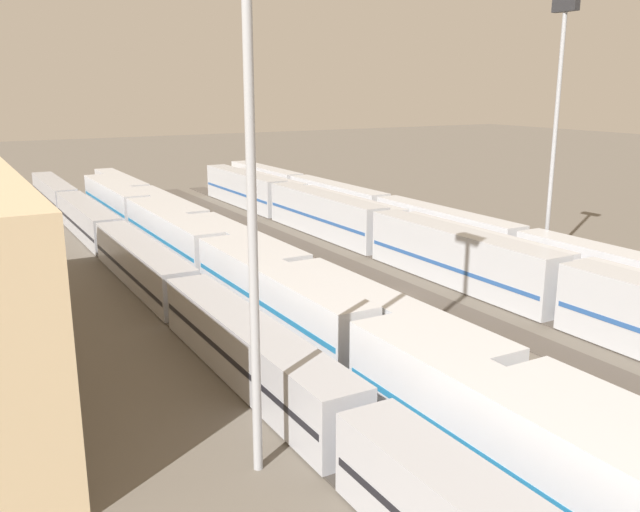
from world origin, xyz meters
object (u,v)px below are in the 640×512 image
(light_mast_0, at_px, (558,98))
(light_mast_1, at_px, (247,32))
(train_on_track_0, at_px, (507,242))
(train_on_track_6, at_px, (274,299))
(train_on_track_1, at_px, (474,250))
(train_on_track_7, at_px, (176,291))
(train_on_track_5, at_px, (293,276))
(train_on_track_2, at_px, (381,233))

(light_mast_0, relative_size, light_mast_1, 0.81)
(train_on_track_0, distance_m, light_mast_1, 48.40)
(train_on_track_6, bearing_deg, train_on_track_1, -75.56)
(train_on_track_7, height_order, train_on_track_5, same)
(train_on_track_5, xyz_separation_m, train_on_track_2, (8.58, -15.00, 0.52))
(train_on_track_1, distance_m, train_on_track_6, 25.82)
(train_on_track_7, relative_size, light_mast_1, 4.36)
(train_on_track_2, xyz_separation_m, light_mast_1, (-31.20, 28.67, 17.27))
(train_on_track_5, distance_m, train_on_track_1, 20.00)
(train_on_track_5, distance_m, light_mast_1, 31.86)
(train_on_track_2, xyz_separation_m, train_on_track_6, (-15.20, 20.00, 0.03))
(train_on_track_7, relative_size, train_on_track_5, 1.00)
(train_on_track_1, distance_m, light_mast_0, 16.93)
(train_on_track_1, relative_size, train_on_track_0, 0.86)
(train_on_track_6, bearing_deg, train_on_track_5, -37.07)
(train_on_track_1, distance_m, train_on_track_2, 10.11)
(train_on_track_0, distance_m, light_mast_0, 15.06)
(light_mast_1, bearing_deg, light_mast_0, -63.47)
(light_mast_1, bearing_deg, train_on_track_1, -56.33)
(light_mast_0, xyz_separation_m, light_mast_1, (-21.11, 42.28, 3.32))
(train_on_track_1, distance_m, train_on_track_0, 5.04)
(train_on_track_7, bearing_deg, light_mast_1, 171.09)
(train_on_track_7, relative_size, light_mast_0, 5.40)
(train_on_track_1, xyz_separation_m, light_mast_1, (-22.43, 33.67, 17.84))
(train_on_track_2, height_order, light_mast_0, light_mast_0)
(train_on_track_5, xyz_separation_m, train_on_track_0, (0.42, -25.00, -0.02))
(train_on_track_2, distance_m, light_mast_0, 21.95)
(train_on_track_5, height_order, train_on_track_1, train_on_track_5)
(train_on_track_1, relative_size, light_mast_1, 3.76)
(train_on_track_6, height_order, light_mast_1, light_mast_1)
(train_on_track_7, relative_size, train_on_track_1, 1.16)
(train_on_track_7, xyz_separation_m, train_on_track_6, (-7.39, -5.00, 0.58))
(train_on_track_0, xyz_separation_m, train_on_track_6, (-7.04, 30.00, 0.57))
(train_on_track_5, relative_size, train_on_track_6, 1.16)
(train_on_track_7, bearing_deg, train_on_track_0, -90.57)
(light_mast_0, distance_m, light_mast_1, 47.37)
(light_mast_1, bearing_deg, train_on_track_2, -42.58)
(train_on_track_5, bearing_deg, train_on_track_6, 142.93)
(light_mast_0, bearing_deg, train_on_track_2, 53.45)
(train_on_track_6, distance_m, light_mast_1, 25.06)
(train_on_track_7, bearing_deg, train_on_track_6, -145.91)
(train_on_track_7, distance_m, light_mast_0, 41.31)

